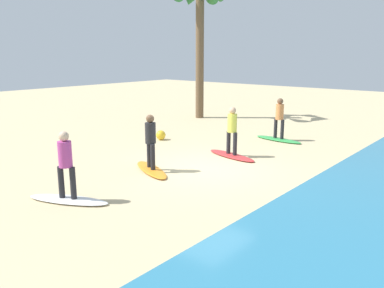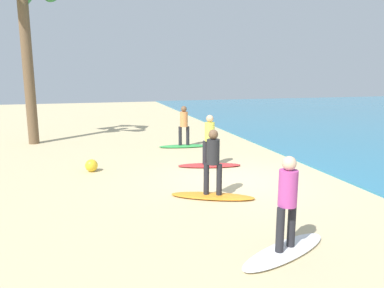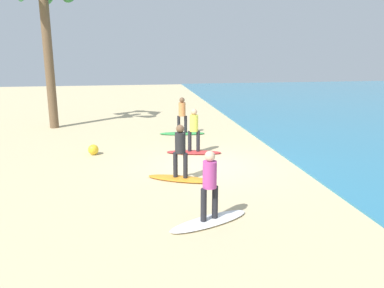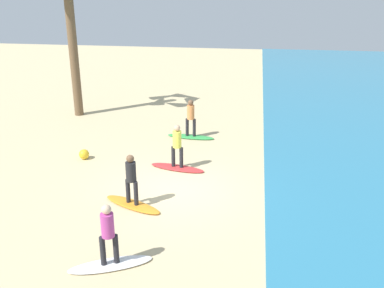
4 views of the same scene
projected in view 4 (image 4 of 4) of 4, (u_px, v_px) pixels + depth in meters
ground_plane at (175, 190)px, 15.02m from camera, size 60.00×60.00×0.00m
surfboard_green at (191, 137)px, 19.75m from camera, size 0.77×2.15×0.09m
surfer_green at (191, 115)px, 19.39m from camera, size 0.32×0.46×1.64m
surfboard_red at (177, 168)px, 16.61m from camera, size 0.99×2.17×0.09m
surfer_red at (177, 143)px, 16.25m from camera, size 0.32×0.45×1.64m
surfboard_orange at (133, 205)px, 13.98m from camera, size 1.39×2.14×0.09m
surfer_orange at (131, 176)px, 13.62m from camera, size 0.32×0.43×1.64m
surfboard_white at (111, 265)px, 11.11m from camera, size 1.37×2.14×0.09m
surfer_white at (108, 230)px, 10.75m from camera, size 0.32×0.43×1.64m
beach_ball at (84, 154)px, 17.44m from camera, size 0.39×0.39×0.39m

